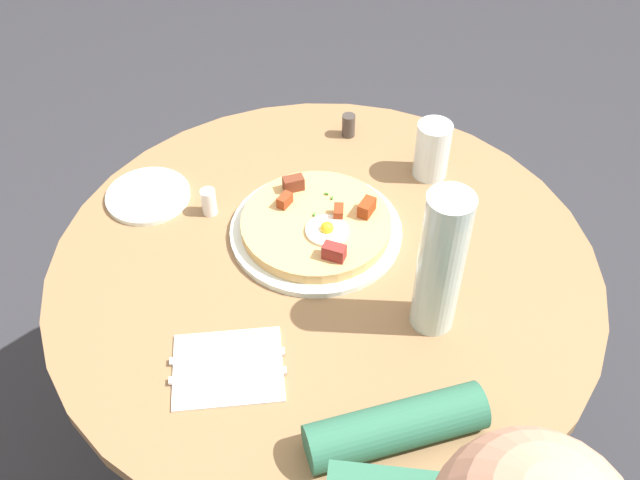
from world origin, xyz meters
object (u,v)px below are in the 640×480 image
pizza_plate (316,231)px  fork (228,376)px  water_bottle (441,264)px  bread_plate (148,196)px  pepper_shaker (349,125)px  salt_shaker (209,202)px  knife (228,356)px  water_glass (432,150)px  breakfast_pizza (317,224)px  dining_table (324,324)px

pizza_plate → fork: bearing=-106.3°
water_bottle → fork: bearing=-154.0°
bread_plate → pizza_plate: bearing=-9.9°
pepper_shaker → salt_shaker: bearing=-131.6°
knife → pepper_shaker: (0.14, 0.59, 0.02)m
fork → water_glass: water_glass is taller
bread_plate → water_glass: water_glass is taller
pizza_plate → knife: size_ratio=1.75×
salt_shaker → breakfast_pizza: bearing=-8.9°
dining_table → fork: (-0.12, -0.26, 0.18)m
breakfast_pizza → bread_plate: 0.34m
bread_plate → salt_shaker: bearing=-11.7°
salt_shaker → bread_plate: bearing=168.3°
knife → water_glass: water_glass is taller
pizza_plate → salt_shaker: bearing=171.2°
dining_table → salt_shaker: (-0.23, 0.11, 0.20)m
water_glass → pepper_shaker: size_ratio=2.37×
breakfast_pizza → salt_shaker: 0.21m
dining_table → breakfast_pizza: (-0.02, 0.07, 0.20)m
breakfast_pizza → water_glass: size_ratio=2.32×
breakfast_pizza → water_glass: 0.28m
dining_table → breakfast_pizza: 0.21m
bread_plate → fork: bread_plate is taller
salt_shaker → pepper_shaker: salt_shaker is taller
knife → water_bottle: size_ratio=0.67×
dining_table → pizza_plate: 0.20m
bread_plate → water_bottle: bearing=-23.4°
pizza_plate → water_glass: bearing=43.4°
fork → knife: 0.04m
water_bottle → water_glass: bearing=91.1°
water_glass → pepper_shaker: bearing=148.2°
dining_table → pizza_plate: bearing=107.6°
breakfast_pizza → pepper_shaker: bearing=84.0°
salt_shaker → pepper_shaker: bearing=48.4°
water_glass → fork: bearing=-120.0°
breakfast_pizza → fork: size_ratio=1.52×
water_glass → breakfast_pizza: bearing=-136.3°
knife → salt_shaker: salt_shaker is taller
water_bottle → pepper_shaker: (-0.18, 0.48, -0.11)m
bread_plate → water_glass: (0.54, 0.14, 0.05)m
fork → water_glass: (0.30, 0.52, 0.05)m
breakfast_pizza → pepper_shaker: size_ratio=5.50×
fork → pizza_plate: bearing=60.9°
bread_plate → water_glass: bearing=14.1°
water_glass → salt_shaker: size_ratio=2.19×
water_bottle → pepper_shaker: water_bottle is taller
bread_plate → water_glass: 0.56m
fork → water_bottle: (0.31, 0.15, 0.13)m
salt_shaker → fork: bearing=-73.2°
breakfast_pizza → salt_shaker: bearing=171.1°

